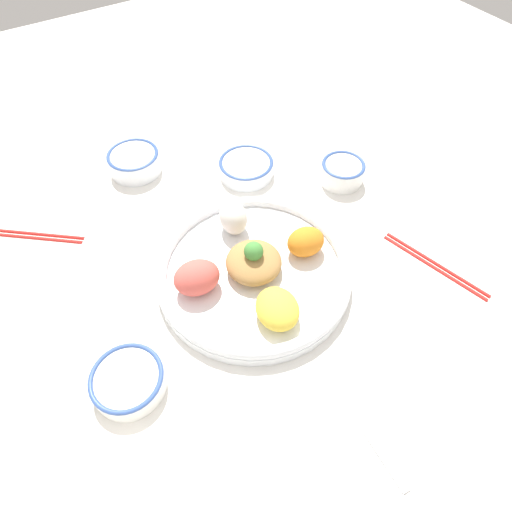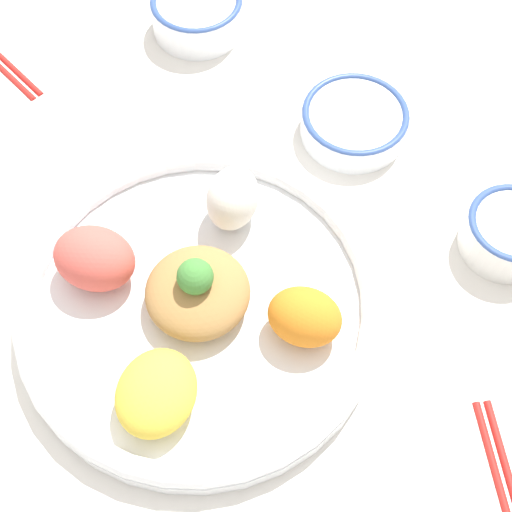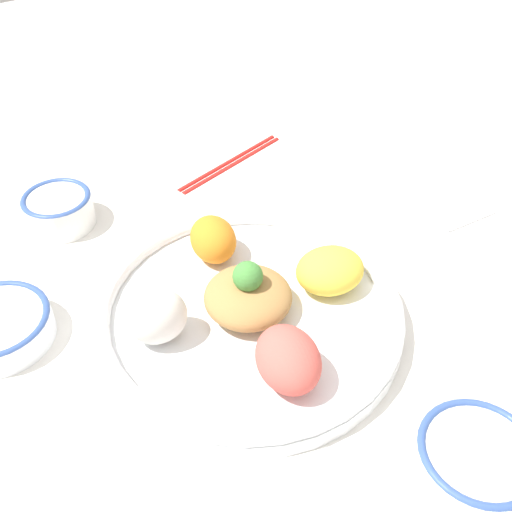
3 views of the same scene
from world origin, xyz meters
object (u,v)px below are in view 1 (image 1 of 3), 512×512
(salad_platter, at_px, (253,269))
(serving_spoon_main, at_px, (365,432))
(rice_bowl_blue, at_px, (134,161))
(chopsticks_pair_far, at_px, (435,264))
(chopsticks_pair_near, at_px, (24,234))
(sauce_bowl_dark, at_px, (128,381))
(sauce_bowl_red, at_px, (246,167))
(rice_bowl_plain, at_px, (342,171))

(salad_platter, xyz_separation_m, serving_spoon_main, (0.01, 0.30, -0.02))
(rice_bowl_blue, relative_size, chopsticks_pair_far, 0.53)
(salad_platter, relative_size, chopsticks_pair_near, 1.78)
(sauce_bowl_dark, bearing_deg, serving_spoon_main, 136.79)
(rice_bowl_blue, relative_size, serving_spoon_main, 0.82)
(sauce_bowl_red, height_order, sauce_bowl_dark, same)
(chopsticks_pair_near, relative_size, serving_spoon_main, 1.43)
(chopsticks_pair_far, bearing_deg, serving_spoon_main, -77.07)
(sauce_bowl_red, bearing_deg, chopsticks_pair_near, -9.54)
(rice_bowl_blue, bearing_deg, sauce_bowl_dark, 66.62)
(rice_bowl_blue, height_order, sauce_bowl_dark, rice_bowl_blue)
(sauce_bowl_red, height_order, chopsticks_pair_far, sauce_bowl_red)
(rice_bowl_plain, distance_m, serving_spoon_main, 0.51)
(rice_bowl_plain, bearing_deg, sauce_bowl_dark, 18.63)
(salad_platter, bearing_deg, chopsticks_pair_near, -44.49)
(salad_platter, distance_m, rice_bowl_plain, 0.31)
(rice_bowl_blue, bearing_deg, salad_platter, 100.00)
(rice_bowl_plain, relative_size, chopsticks_pair_near, 0.47)
(sauce_bowl_red, relative_size, rice_bowl_plain, 1.28)
(rice_bowl_blue, distance_m, rice_bowl_plain, 0.44)
(sauce_bowl_red, distance_m, sauce_bowl_dark, 0.49)
(sauce_bowl_red, relative_size, rice_bowl_blue, 1.06)
(salad_platter, relative_size, chopsticks_pair_far, 1.67)
(sauce_bowl_red, xyz_separation_m, sauce_bowl_dark, (0.38, 0.31, -0.00))
(rice_bowl_blue, xyz_separation_m, chopsticks_pair_far, (-0.35, 0.52, -0.02))
(rice_bowl_blue, relative_size, rice_bowl_plain, 1.21)
(rice_bowl_plain, distance_m, chopsticks_pair_far, 0.27)
(sauce_bowl_dark, xyz_separation_m, chopsticks_pair_far, (-0.54, 0.08, -0.02))
(sauce_bowl_red, distance_m, rice_bowl_plain, 0.20)
(chopsticks_pair_near, bearing_deg, serving_spoon_main, 155.46)
(rice_bowl_plain, xyz_separation_m, serving_spoon_main, (0.29, 0.42, -0.02))
(salad_platter, bearing_deg, rice_bowl_blue, -80.00)
(rice_bowl_plain, xyz_separation_m, chopsticks_pair_near, (0.60, -0.20, -0.02))
(salad_platter, xyz_separation_m, sauce_bowl_red, (-0.13, -0.24, -0.00))
(chopsticks_pair_near, bearing_deg, sauce_bowl_red, -150.74)
(chopsticks_pair_far, height_order, serving_spoon_main, chopsticks_pair_far)
(sauce_bowl_red, height_order, serving_spoon_main, sauce_bowl_red)
(sauce_bowl_red, xyz_separation_m, rice_bowl_plain, (-0.16, 0.12, 0.01))
(sauce_bowl_red, relative_size, chopsticks_pair_far, 0.57)
(sauce_bowl_dark, distance_m, serving_spoon_main, 0.34)
(salad_platter, distance_m, chopsticks_pair_far, 0.33)
(salad_platter, height_order, serving_spoon_main, salad_platter)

